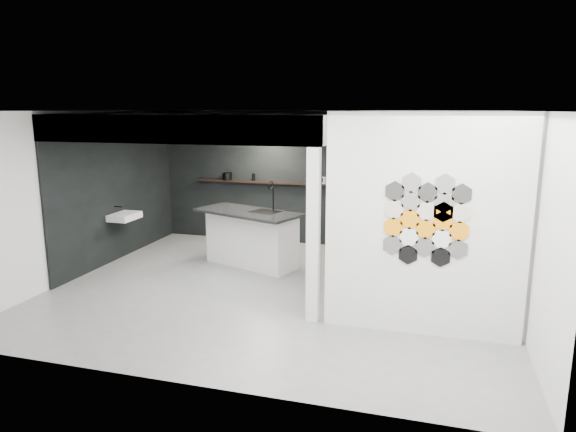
# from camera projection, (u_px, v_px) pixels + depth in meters

# --- Properties ---
(floor) EXTENTS (7.00, 6.00, 0.01)m
(floor) POSITION_uv_depth(u_px,v_px,m) (277.00, 290.00, 8.18)
(floor) COLOR slate
(partition_panel) EXTENTS (2.45, 0.15, 2.80)m
(partition_panel) POSITION_uv_depth(u_px,v_px,m) (424.00, 226.00, 6.35)
(partition_panel) COLOR silver
(partition_panel) RESTS_ON floor
(bay_clad_back) EXTENTS (4.40, 0.04, 2.35)m
(bay_clad_back) POSITION_uv_depth(u_px,v_px,m) (260.00, 187.00, 11.09)
(bay_clad_back) COLOR black
(bay_clad_back) RESTS_ON floor
(bay_clad_left) EXTENTS (0.04, 4.00, 2.35)m
(bay_clad_left) POSITION_uv_depth(u_px,v_px,m) (119.00, 197.00, 9.82)
(bay_clad_left) COLOR black
(bay_clad_left) RESTS_ON floor
(bulkhead) EXTENTS (4.40, 4.00, 0.40)m
(bulkhead) POSITION_uv_depth(u_px,v_px,m) (222.00, 125.00, 8.95)
(bulkhead) COLOR silver
(bulkhead) RESTS_ON corner_column
(corner_column) EXTENTS (0.16, 0.16, 2.35)m
(corner_column) POSITION_uv_depth(u_px,v_px,m) (313.00, 236.00, 6.78)
(corner_column) COLOR silver
(corner_column) RESTS_ON floor
(fascia_beam) EXTENTS (4.40, 0.16, 0.40)m
(fascia_beam) POSITION_uv_depth(u_px,v_px,m) (167.00, 129.00, 7.14)
(fascia_beam) COLOR silver
(fascia_beam) RESTS_ON corner_column
(wall_basin) EXTENTS (0.40, 0.60, 0.12)m
(wall_basin) POSITION_uv_depth(u_px,v_px,m) (125.00, 216.00, 9.63)
(wall_basin) COLOR silver
(wall_basin) RESTS_ON bay_clad_left
(display_shelf) EXTENTS (3.00, 0.15, 0.04)m
(display_shelf) POSITION_uv_depth(u_px,v_px,m) (263.00, 182.00, 10.93)
(display_shelf) COLOR black
(display_shelf) RESTS_ON bay_clad_back
(kitchen_island) EXTENTS (2.12, 1.48, 1.56)m
(kitchen_island) POSITION_uv_depth(u_px,v_px,m) (251.00, 237.00, 9.39)
(kitchen_island) COLOR silver
(kitchen_island) RESTS_ON floor
(stockpot) EXTENTS (0.21, 0.21, 0.16)m
(stockpot) POSITION_uv_depth(u_px,v_px,m) (227.00, 176.00, 11.13)
(stockpot) COLOR black
(stockpot) RESTS_ON display_shelf
(kettle) EXTENTS (0.17, 0.17, 0.13)m
(kettle) POSITION_uv_depth(u_px,v_px,m) (321.00, 180.00, 10.57)
(kettle) COLOR black
(kettle) RESTS_ON display_shelf
(glass_bowl) EXTENTS (0.14, 0.14, 0.09)m
(glass_bowl) POSITION_uv_depth(u_px,v_px,m) (325.00, 181.00, 10.56)
(glass_bowl) COLOR gray
(glass_bowl) RESTS_ON display_shelf
(glass_vase) EXTENTS (0.13, 0.13, 0.14)m
(glass_vase) POSITION_uv_depth(u_px,v_px,m) (325.00, 180.00, 10.55)
(glass_vase) COLOR gray
(glass_vase) RESTS_ON display_shelf
(bottle_dark) EXTENTS (0.07, 0.07, 0.16)m
(bottle_dark) POSITION_uv_depth(u_px,v_px,m) (253.00, 177.00, 10.97)
(bottle_dark) COLOR black
(bottle_dark) RESTS_ON display_shelf
(utensil_cup) EXTENTS (0.10, 0.10, 0.11)m
(utensil_cup) POSITION_uv_depth(u_px,v_px,m) (230.00, 177.00, 11.12)
(utensil_cup) COLOR black
(utensil_cup) RESTS_ON display_shelf
(hex_tile_cluster) EXTENTS (1.04, 0.02, 1.16)m
(hex_tile_cluster) POSITION_uv_depth(u_px,v_px,m) (427.00, 220.00, 6.24)
(hex_tile_cluster) COLOR black
(hex_tile_cluster) RESTS_ON partition_panel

